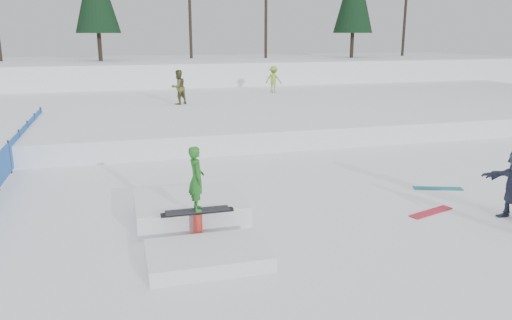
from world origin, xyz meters
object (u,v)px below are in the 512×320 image
object	(u,v)px
walker_olive	(178,87)
jib_rail_feature	(194,217)
walker_ygreen	(274,79)
safety_fence	(10,157)

from	to	relation	value
walker_olive	jib_rail_feature	distance (m)	15.43
walker_ygreen	walker_olive	bearing A→B (deg)	66.20
safety_fence	walker_olive	xyz separation A→B (m)	(6.58, 8.92, 1.14)
walker_olive	jib_rail_feature	world-z (taller)	walker_olive
safety_fence	jib_rail_feature	world-z (taller)	jib_rail_feature
walker_olive	jib_rail_feature	size ratio (longest dim) A/B	0.41
walker_ygreen	jib_rail_feature	world-z (taller)	walker_ygreen
safety_fence	walker_olive	world-z (taller)	walker_olive
jib_rail_feature	walker_ygreen	bearing A→B (deg)	67.32
walker_ygreen	jib_rail_feature	bearing A→B (deg)	103.65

